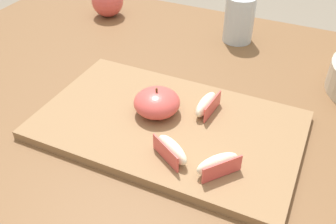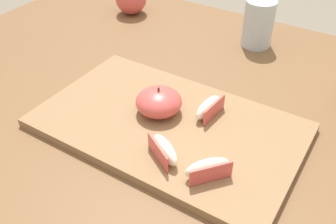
{
  "view_description": "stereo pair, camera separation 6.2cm",
  "coord_description": "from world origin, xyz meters",
  "px_view_note": "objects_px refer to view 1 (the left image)",
  "views": [
    {
      "loc": [
        0.2,
        -0.47,
        1.14
      ],
      "look_at": [
        -0.01,
        -0.03,
        0.76
      ],
      "focal_mm": 40.51,
      "sensor_mm": 36.0,
      "label": 1
    },
    {
      "loc": [
        0.25,
        -0.44,
        1.14
      ],
      "look_at": [
        -0.01,
        -0.03,
        0.76
      ],
      "focal_mm": 40.51,
      "sensor_mm": 36.0,
      "label": 2
    }
  ],
  "objects_px": {
    "apple_wedge_middle": "(218,164)",
    "apple_wedge_left": "(207,105)",
    "cutting_board": "(168,125)",
    "whole_apple_pink_lady": "(107,1)",
    "drinking_glass_water": "(239,19)",
    "apple_half_skin_up": "(157,102)",
    "apple_wedge_back": "(172,150)"
  },
  "relations": [
    {
      "from": "apple_wedge_middle",
      "to": "apple_wedge_left",
      "type": "xyz_separation_m",
      "value": [
        -0.06,
        0.13,
        0.0
      ]
    },
    {
      "from": "apple_wedge_middle",
      "to": "cutting_board",
      "type": "bearing_deg",
      "value": 146.81
    },
    {
      "from": "cutting_board",
      "to": "whole_apple_pink_lady",
      "type": "relative_size",
      "value": 4.83
    },
    {
      "from": "apple_wedge_middle",
      "to": "drinking_glass_water",
      "type": "bearing_deg",
      "value": 102.97
    },
    {
      "from": "apple_half_skin_up",
      "to": "whole_apple_pink_lady",
      "type": "distance_m",
      "value": 0.46
    },
    {
      "from": "apple_wedge_back",
      "to": "apple_wedge_middle",
      "type": "bearing_deg",
      "value": 0.72
    },
    {
      "from": "apple_wedge_back",
      "to": "drinking_glass_water",
      "type": "height_order",
      "value": "drinking_glass_water"
    },
    {
      "from": "apple_wedge_middle",
      "to": "apple_wedge_back",
      "type": "xyz_separation_m",
      "value": [
        -0.07,
        -0.0,
        0.0
      ]
    },
    {
      "from": "apple_wedge_back",
      "to": "whole_apple_pink_lady",
      "type": "bearing_deg",
      "value": 131.41
    },
    {
      "from": "apple_wedge_back",
      "to": "drinking_glass_water",
      "type": "distance_m",
      "value": 0.44
    },
    {
      "from": "apple_half_skin_up",
      "to": "apple_wedge_middle",
      "type": "distance_m",
      "value": 0.16
    },
    {
      "from": "apple_half_skin_up",
      "to": "whole_apple_pink_lady",
      "type": "bearing_deg",
      "value": 132.37
    },
    {
      "from": "cutting_board",
      "to": "apple_wedge_middle",
      "type": "height_order",
      "value": "apple_wedge_middle"
    },
    {
      "from": "cutting_board",
      "to": "whole_apple_pink_lady",
      "type": "distance_m",
      "value": 0.49
    },
    {
      "from": "cutting_board",
      "to": "apple_wedge_left",
      "type": "height_order",
      "value": "apple_wedge_left"
    },
    {
      "from": "apple_wedge_left",
      "to": "apple_wedge_middle",
      "type": "bearing_deg",
      "value": -63.18
    },
    {
      "from": "whole_apple_pink_lady",
      "to": "drinking_glass_water",
      "type": "height_order",
      "value": "drinking_glass_water"
    },
    {
      "from": "apple_wedge_back",
      "to": "drinking_glass_water",
      "type": "xyz_separation_m",
      "value": [
        -0.03,
        0.43,
        0.02
      ]
    },
    {
      "from": "apple_wedge_middle",
      "to": "drinking_glass_water",
      "type": "relative_size",
      "value": 0.62
    },
    {
      "from": "apple_half_skin_up",
      "to": "apple_wedge_middle",
      "type": "height_order",
      "value": "apple_half_skin_up"
    },
    {
      "from": "apple_half_skin_up",
      "to": "apple_wedge_middle",
      "type": "xyz_separation_m",
      "value": [
        0.14,
        -0.09,
        -0.01
      ]
    },
    {
      "from": "apple_half_skin_up",
      "to": "drinking_glass_water",
      "type": "height_order",
      "value": "drinking_glass_water"
    },
    {
      "from": "drinking_glass_water",
      "to": "apple_wedge_middle",
      "type": "bearing_deg",
      "value": -77.03
    },
    {
      "from": "apple_half_skin_up",
      "to": "apple_wedge_left",
      "type": "relative_size",
      "value": 1.15
    },
    {
      "from": "cutting_board",
      "to": "apple_half_skin_up",
      "type": "bearing_deg",
      "value": 152.62
    },
    {
      "from": "apple_wedge_back",
      "to": "apple_half_skin_up",
      "type": "bearing_deg",
      "value": 127.43
    },
    {
      "from": "apple_half_skin_up",
      "to": "apple_wedge_left",
      "type": "height_order",
      "value": "apple_half_skin_up"
    },
    {
      "from": "apple_wedge_middle",
      "to": "whole_apple_pink_lady",
      "type": "height_order",
      "value": "whole_apple_pink_lady"
    },
    {
      "from": "apple_wedge_left",
      "to": "apple_wedge_back",
      "type": "relative_size",
      "value": 1.0
    },
    {
      "from": "apple_half_skin_up",
      "to": "drinking_glass_water",
      "type": "distance_m",
      "value": 0.35
    },
    {
      "from": "apple_wedge_middle",
      "to": "apple_wedge_back",
      "type": "relative_size",
      "value": 0.96
    },
    {
      "from": "cutting_board",
      "to": "apple_wedge_left",
      "type": "bearing_deg",
      "value": 47.73
    }
  ]
}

